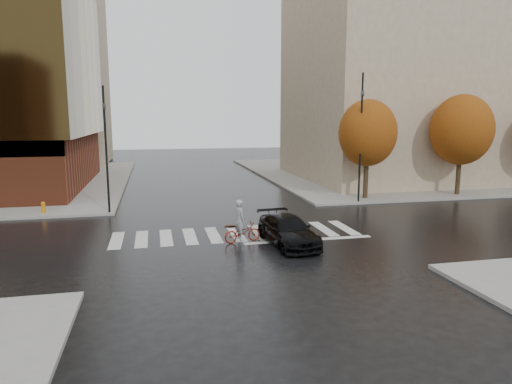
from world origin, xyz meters
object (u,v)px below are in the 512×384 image
Objects in this scene: traffic_light_nw at (106,142)px; fire_hydrant at (43,207)px; cyclist at (242,228)px; traffic_light_ne at (361,128)px; sedan at (288,231)px.

fire_hydrant is (-3.59, 0.53, -3.63)m from traffic_light_nw.
cyclist is 12.34m from traffic_light_ne.
cyclist is 2.91× the size of fire_hydrant.
cyclist is at bearing -38.45° from fire_hydrant.
traffic_light_ne is at bearing -63.00° from cyclist.
sedan is 0.61× the size of traffic_light_nw.
traffic_light_nw is 15.32m from traffic_light_ne.
traffic_light_nw is at bearing -18.31° from traffic_light_ne.
traffic_light_nw is at bearing 28.71° from cyclist.
cyclist is 10.23m from traffic_light_nw.
traffic_light_ne reaches higher than sedan.
traffic_light_ne reaches higher than fire_hydrant.
cyclist is 12.59m from fire_hydrant.
traffic_light_ne is (7.13, 8.10, 4.21)m from sedan.
traffic_light_nw is 10.66× the size of fire_hydrant.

